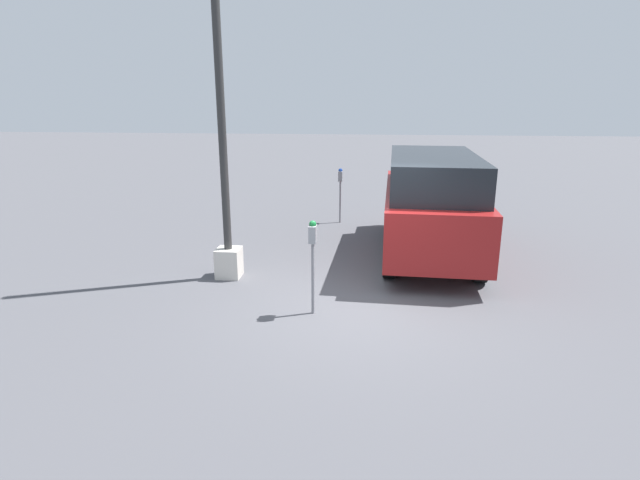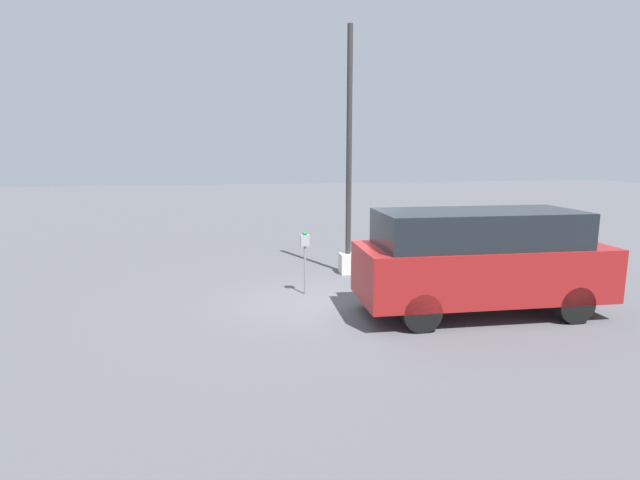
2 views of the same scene
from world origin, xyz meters
TOP-DOWN VIEW (x-y plane):
  - ground_plane at (0.00, 0.00)m, footprint 80.00×80.00m
  - parking_meter_near at (-0.33, 0.69)m, footprint 0.20×0.11m
  - parking_meter_far at (5.63, 0.68)m, footprint 0.20×0.11m
  - lamp_post at (1.14, 2.45)m, footprint 0.44×0.44m
  - parked_van at (2.93, -1.40)m, footprint 5.09×2.04m

SIDE VIEW (x-z plane):
  - ground_plane at x=0.00m, z-range 0.00..0.00m
  - parking_meter_far at x=5.63m, z-range 0.35..1.81m
  - parking_meter_near at x=-0.33m, z-range 0.35..1.84m
  - parked_van at x=2.93m, z-range 0.10..2.24m
  - lamp_post at x=1.14m, z-range -1.22..5.24m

